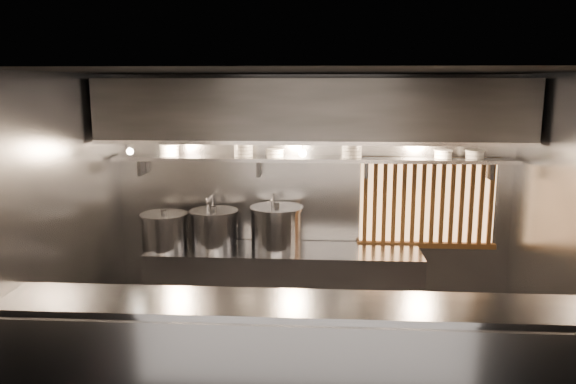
# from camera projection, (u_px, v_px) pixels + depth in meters

# --- Properties ---
(floor) EXTENTS (4.50, 4.50, 0.00)m
(floor) POSITION_uv_depth(u_px,v_px,m) (307.00, 377.00, 5.24)
(floor) COLOR black
(floor) RESTS_ON ground
(ceiling) EXTENTS (4.50, 4.50, 0.00)m
(ceiling) POSITION_uv_depth(u_px,v_px,m) (309.00, 71.00, 4.70)
(ceiling) COLOR black
(ceiling) RESTS_ON wall_back
(wall_back) EXTENTS (4.50, 0.00, 4.50)m
(wall_back) POSITION_uv_depth(u_px,v_px,m) (312.00, 199.00, 6.44)
(wall_back) COLOR gray
(wall_back) RESTS_ON floor
(wall_left) EXTENTS (0.00, 3.00, 3.00)m
(wall_left) POSITION_uv_depth(u_px,v_px,m) (62.00, 228.00, 5.11)
(wall_left) COLOR gray
(wall_left) RESTS_ON floor
(wall_right) EXTENTS (0.00, 3.00, 3.00)m
(wall_right) POSITION_uv_depth(u_px,v_px,m) (569.00, 237.00, 4.83)
(wall_right) COLOR gray
(wall_right) RESTS_ON floor
(serving_counter) EXTENTS (4.50, 0.56, 1.13)m
(serving_counter) POSITION_uv_depth(u_px,v_px,m) (304.00, 374.00, 4.19)
(serving_counter) COLOR #A0A0A5
(serving_counter) RESTS_ON floor
(cooking_bench) EXTENTS (3.00, 0.70, 0.90)m
(cooking_bench) POSITION_uv_depth(u_px,v_px,m) (284.00, 288.00, 6.28)
(cooking_bench) COLOR #A0A0A5
(cooking_bench) RESTS_ON floor
(bowl_shelf) EXTENTS (4.40, 0.34, 0.04)m
(bowl_shelf) POSITION_uv_depth(u_px,v_px,m) (312.00, 159.00, 6.17)
(bowl_shelf) COLOR #A0A0A5
(bowl_shelf) RESTS_ON wall_back
(exhaust_hood) EXTENTS (4.40, 0.81, 0.65)m
(exhaust_hood) POSITION_uv_depth(u_px,v_px,m) (312.00, 110.00, 5.85)
(exhaust_hood) COLOR #2D2D30
(exhaust_hood) RESTS_ON ceiling
(wood_screen) EXTENTS (1.56, 0.09, 1.04)m
(wood_screen) POSITION_uv_depth(u_px,v_px,m) (427.00, 203.00, 6.31)
(wood_screen) COLOR #FFB972
(wood_screen) RESTS_ON wall_back
(faucet_left) EXTENTS (0.04, 0.30, 0.50)m
(faucet_left) POSITION_uv_depth(u_px,v_px,m) (211.00, 208.00, 6.40)
(faucet_left) COLOR silver
(faucet_left) RESTS_ON wall_back
(faucet_right) EXTENTS (0.04, 0.30, 0.50)m
(faucet_right) POSITION_uv_depth(u_px,v_px,m) (272.00, 208.00, 6.36)
(faucet_right) COLOR silver
(faucet_right) RESTS_ON wall_back
(heat_lamp) EXTENTS (0.25, 0.35, 0.20)m
(heat_lamp) POSITION_uv_depth(u_px,v_px,m) (128.00, 146.00, 5.80)
(heat_lamp) COLOR #A0A0A5
(heat_lamp) RESTS_ON exhaust_hood
(pendant_bulb) EXTENTS (0.09, 0.09, 0.19)m
(pendant_bulb) POSITION_uv_depth(u_px,v_px,m) (303.00, 153.00, 6.05)
(pendant_bulb) COLOR #2D2D30
(pendant_bulb) RESTS_ON exhaust_hood
(stock_pot_left) EXTENTS (0.69, 0.69, 0.46)m
(stock_pot_left) POSITION_uv_depth(u_px,v_px,m) (214.00, 228.00, 6.25)
(stock_pot_left) COLOR #A0A0A5
(stock_pot_left) RESTS_ON cooking_bench
(stock_pot_mid) EXTENTS (0.66, 0.66, 0.43)m
(stock_pot_mid) POSITION_uv_depth(u_px,v_px,m) (165.00, 231.00, 6.19)
(stock_pot_mid) COLOR #A0A0A5
(stock_pot_mid) RESTS_ON cooking_bench
(stock_pot_right) EXTENTS (0.75, 0.75, 0.51)m
(stock_pot_right) POSITION_uv_depth(u_px,v_px,m) (277.00, 227.00, 6.20)
(stock_pot_right) COLOR #A0A0A5
(stock_pot_right) RESTS_ON cooking_bench
(bowl_stack_0) EXTENTS (0.23, 0.23, 0.13)m
(bowl_stack_0) POSITION_uv_depth(u_px,v_px,m) (169.00, 150.00, 6.26)
(bowl_stack_0) COLOR white
(bowl_stack_0) RESTS_ON bowl_shelf
(bowl_stack_1) EXTENTS (0.22, 0.22, 0.17)m
(bowl_stack_1) POSITION_uv_depth(u_px,v_px,m) (243.00, 149.00, 6.20)
(bowl_stack_1) COLOR white
(bowl_stack_1) RESTS_ON bowl_shelf
(bowl_stack_2) EXTENTS (0.21, 0.21, 0.09)m
(bowl_stack_2) POSITION_uv_depth(u_px,v_px,m) (275.00, 153.00, 6.19)
(bowl_stack_2) COLOR white
(bowl_stack_2) RESTS_ON bowl_shelf
(bowl_stack_3) EXTENTS (0.23, 0.23, 0.17)m
(bowl_stack_3) POSITION_uv_depth(u_px,v_px,m) (352.00, 150.00, 6.12)
(bowl_stack_3) COLOR white
(bowl_stack_3) RESTS_ON bowl_shelf
(bowl_stack_4) EXTENTS (0.20, 0.20, 0.09)m
(bowl_stack_4) POSITION_uv_depth(u_px,v_px,m) (443.00, 154.00, 6.07)
(bowl_stack_4) COLOR white
(bowl_stack_4) RESTS_ON bowl_shelf
(bowl_stack_5) EXTENTS (0.21, 0.21, 0.09)m
(bowl_stack_5) POSITION_uv_depth(u_px,v_px,m) (475.00, 154.00, 6.05)
(bowl_stack_5) COLOR white
(bowl_stack_5) RESTS_ON bowl_shelf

